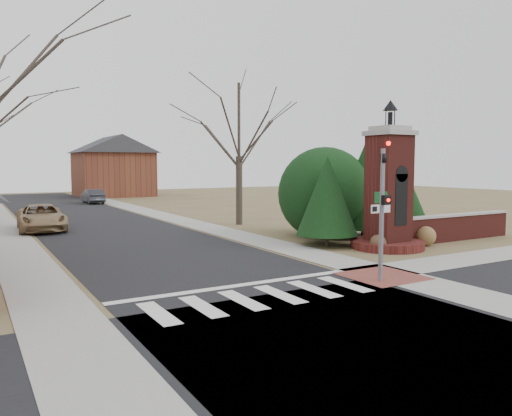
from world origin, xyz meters
TOP-DOWN VIEW (x-y plane):
  - ground at (0.00, 0.00)m, footprint 120.00×120.00m
  - main_street at (0.00, 22.00)m, footprint 8.00×70.00m
  - cross_street at (0.00, -3.00)m, footprint 120.00×8.00m
  - crosswalk_zone at (0.00, 0.80)m, footprint 8.00×2.20m
  - stop_bar at (0.00, 2.30)m, footprint 8.00×0.35m
  - sidewalk_right_main at (5.20, 22.00)m, footprint 2.00×60.00m
  - sidewalk_left at (-5.20, 22.00)m, footprint 2.00×60.00m
  - curb_apron at (4.80, 1.00)m, footprint 2.40×2.40m
  - traffic_signal_pole at (4.30, 0.57)m, footprint 0.28×0.41m
  - sign_post at (5.59, 1.99)m, footprint 0.90×0.07m
  - brick_gate_monument at (9.00, 4.99)m, footprint 3.20×3.20m
  - brick_garden_wall at (13.50, 5.00)m, footprint 7.50×0.50m
  - house_distant_right at (7.99, 47.99)m, footprint 8.80×8.80m
  - evergreen_near at (7.20, 7.00)m, footprint 2.80×2.80m
  - evergreen_mid at (10.50, 8.20)m, footprint 3.40×3.40m
  - evergreen_far at (12.50, 7.20)m, footprint 2.40×2.40m
  - evergreen_mass at (9.00, 9.50)m, footprint 4.80×4.80m
  - bare_tree_3 at (7.50, 16.00)m, footprint 7.00×7.00m
  - pickup_truck at (-3.40, 19.16)m, footprint 2.71×5.38m
  - distant_car at (3.40, 37.61)m, footprint 1.49×4.10m
  - dry_shrub_left at (8.07, 4.60)m, footprint 0.73×0.73m
  - dry_shrub_right at (11.00, 4.60)m, footprint 0.90×0.90m

SIDE VIEW (x-z plane):
  - ground at x=0.00m, z-range 0.00..0.00m
  - main_street at x=0.00m, z-range 0.00..0.01m
  - cross_street at x=0.00m, z-range 0.00..0.01m
  - crosswalk_zone at x=0.00m, z-range 0.00..0.02m
  - stop_bar at x=0.00m, z-range 0.00..0.02m
  - sidewalk_right_main at x=5.20m, z-range 0.00..0.02m
  - sidewalk_left at x=-5.20m, z-range 0.00..0.02m
  - curb_apron at x=4.80m, z-range 0.00..0.02m
  - dry_shrub_left at x=8.07m, z-range 0.00..0.73m
  - dry_shrub_right at x=11.00m, z-range 0.00..0.90m
  - brick_garden_wall at x=13.50m, z-range 0.01..1.31m
  - distant_car at x=3.40m, z-range 0.00..1.34m
  - pickup_truck at x=-3.40m, z-range 0.00..1.46m
  - evergreen_far at x=12.50m, z-range 0.25..3.55m
  - sign_post at x=5.59m, z-range 0.57..3.32m
  - brick_gate_monument at x=9.00m, z-range -1.07..5.40m
  - evergreen_near at x=7.20m, z-range 0.25..4.35m
  - evergreen_mass at x=9.00m, z-range 0.00..4.80m
  - traffic_signal_pole at x=4.30m, z-range 0.34..4.84m
  - evergreen_mid at x=10.50m, z-range 0.25..4.95m
  - house_distant_right at x=7.99m, z-range 0.00..7.30m
  - bare_tree_3 at x=7.50m, z-range 1.84..11.54m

